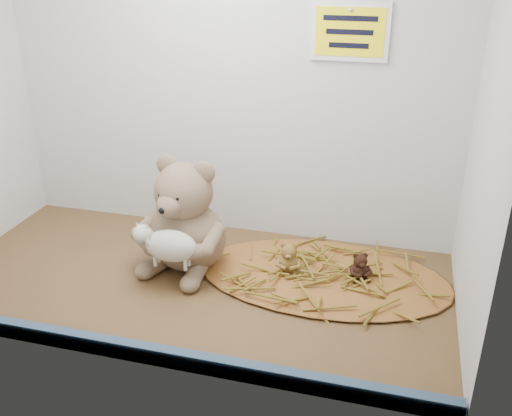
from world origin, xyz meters
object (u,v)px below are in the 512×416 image
(mini_teddy_tan, at_px, (289,256))
(mini_teddy_brown, at_px, (360,265))
(main_teddy, at_px, (186,214))
(toy_lamb, at_px, (171,246))

(mini_teddy_tan, distance_m, mini_teddy_brown, 0.17)
(main_teddy, distance_m, mini_teddy_tan, 0.27)
(main_teddy, bearing_deg, mini_teddy_brown, 16.11)
(main_teddy, relative_size, toy_lamb, 1.76)
(main_teddy, height_order, toy_lamb, main_teddy)
(mini_teddy_tan, relative_size, mini_teddy_brown, 1.15)
(main_teddy, bearing_deg, mini_teddy_tan, 16.33)
(main_teddy, xyz_separation_m, mini_teddy_brown, (0.42, 0.03, -0.10))
(toy_lamb, bearing_deg, main_teddy, 90.00)
(toy_lamb, height_order, mini_teddy_tan, toy_lamb)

